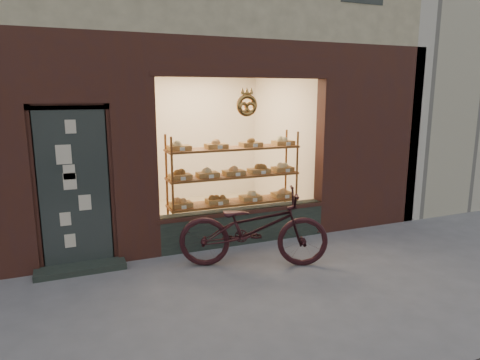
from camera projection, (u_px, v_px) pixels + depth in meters
name	position (u px, v px, depth m)	size (l,w,h in m)	color
ground	(281.00, 308.00, 4.72)	(90.00, 90.00, 0.00)	#5B5A60
display_shelf	(234.00, 184.00, 7.02)	(2.20, 0.45, 1.70)	#582C11
bicycle	(254.00, 228.00, 5.79)	(0.71, 2.02, 1.06)	black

